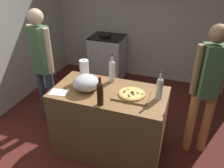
{
  "coord_description": "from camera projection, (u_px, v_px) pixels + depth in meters",
  "views": [
    {
      "loc": [
        0.94,
        -1.58,
        2.29
      ],
      "look_at": [
        0.13,
        0.72,
        0.95
      ],
      "focal_mm": 36.79,
      "sensor_mm": 36.0,
      "label": 1
    }
  ],
  "objects": [
    {
      "name": "pizza",
      "position": [
        132.0,
        94.0,
        2.63
      ],
      "size": [
        0.31,
        0.31,
        0.03
      ],
      "color": "tan",
      "rests_on": "cutting_board"
    },
    {
      "name": "cutting_board",
      "position": [
        132.0,
        95.0,
        2.64
      ],
      "size": [
        0.4,
        0.32,
        0.02
      ],
      "primitive_type": "cube",
      "color": "olive",
      "rests_on": "counter"
    },
    {
      "name": "ground_plane",
      "position": [
        120.0,
        112.0,
        3.91
      ],
      "size": [
        4.24,
        3.54,
        0.02
      ],
      "primitive_type": "cube",
      "color": "#511E19"
    },
    {
      "name": "kitchen_wall_left",
      "position": [
        14.0,
        26.0,
        3.82
      ],
      "size": [
        0.1,
        3.54,
        2.6
      ],
      "primitive_type": "cube",
      "color": "#BCB7AD",
      "rests_on": "ground_plane"
    },
    {
      "name": "kitchen_wall_rear",
      "position": [
        144.0,
        15.0,
        4.53
      ],
      "size": [
        4.24,
        0.1,
        2.6
      ],
      "primitive_type": "cube",
      "color": "#BCB7AD",
      "rests_on": "ground_plane"
    },
    {
      "name": "counter",
      "position": [
        109.0,
        122.0,
        2.95
      ],
      "size": [
        1.37,
        0.72,
        0.9
      ],
      "primitive_type": "cube",
      "color": "olive",
      "rests_on": "ground_plane"
    },
    {
      "name": "wine_bottle_green",
      "position": [
        100.0,
        93.0,
        2.42
      ],
      "size": [
        0.07,
        0.07,
        0.33
      ],
      "color": "#331E0F",
      "rests_on": "counter"
    },
    {
      "name": "paper_towel_roll",
      "position": [
        84.0,
        70.0,
        2.93
      ],
      "size": [
        0.12,
        0.12,
        0.28
      ],
      "color": "white",
      "rests_on": "counter"
    },
    {
      "name": "person_in_red",
      "position": [
        207.0,
        85.0,
        2.68
      ],
      "size": [
        0.37,
        0.26,
        1.7
      ],
      "color": "#D88C4C",
      "rests_on": "ground_plane"
    },
    {
      "name": "mixing_bowl",
      "position": [
        86.0,
        83.0,
        2.72
      ],
      "size": [
        0.31,
        0.31,
        0.19
      ],
      "color": "#B2B2B7",
      "rests_on": "counter"
    },
    {
      "name": "recipe_sheet",
      "position": [
        59.0,
        92.0,
        2.71
      ],
      "size": [
        0.23,
        0.19,
        0.0
      ],
      "primitive_type": "cube",
      "rotation": [
        0.0,
        0.0,
        0.19
      ],
      "color": "white",
      "rests_on": "counter"
    },
    {
      "name": "wine_bottle_dark",
      "position": [
        160.0,
        87.0,
        2.53
      ],
      "size": [
        0.07,
        0.07,
        0.34
      ],
      "color": "silver",
      "rests_on": "counter"
    },
    {
      "name": "stove",
      "position": [
        107.0,
        58.0,
        4.79
      ],
      "size": [
        0.66,
        0.6,
        0.96
      ],
      "color": "#B7B7BC",
      "rests_on": "ground_plane"
    },
    {
      "name": "person_in_stripes",
      "position": [
        42.0,
        62.0,
        3.21
      ],
      "size": [
        0.39,
        0.25,
        1.74
      ],
      "color": "#383D4C",
      "rests_on": "ground_plane"
    },
    {
      "name": "wine_bottle_clear",
      "position": [
        112.0,
        70.0,
        2.88
      ],
      "size": [
        0.08,
        0.08,
        0.36
      ],
      "color": "silver",
      "rests_on": "counter"
    }
  ]
}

